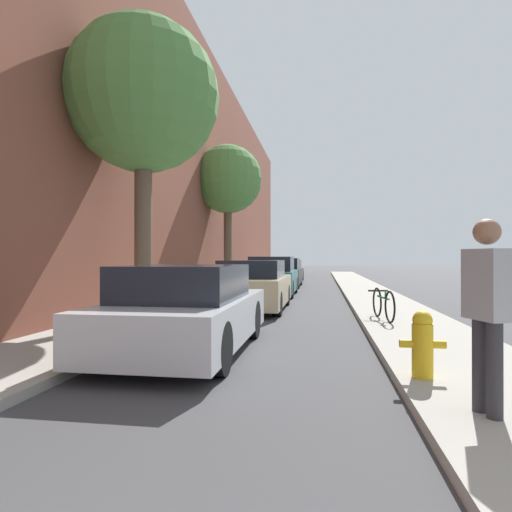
{
  "coord_description": "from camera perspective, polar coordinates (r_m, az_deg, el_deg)",
  "views": [
    {
      "loc": [
        1.08,
        0.57,
        1.45
      ],
      "look_at": [
        -0.41,
        10.18,
        1.49
      ],
      "focal_mm": 29.98,
      "sensor_mm": 36.0,
      "label": 1
    }
  ],
  "objects": [
    {
      "name": "fire_hydrant",
      "position": [
        5.18,
        21.33,
        -10.78
      ],
      "size": [
        0.49,
        0.23,
        0.74
      ],
      "color": "gold",
      "rests_on": "sidewalk_right"
    },
    {
      "name": "parked_car_grey",
      "position": [
        26.3,
        4.33,
        -2.02
      ],
      "size": [
        1.75,
        4.08,
        1.3
      ],
      "color": "black",
      "rests_on": "ground"
    },
    {
      "name": "building_facade_left",
      "position": [
        16.81,
        -10.23,
        13.47
      ],
      "size": [
        0.7,
        52.0,
        10.86
      ],
      "color": "brown",
      "rests_on": "ground"
    },
    {
      "name": "bicycle",
      "position": [
        9.6,
        16.6,
        -6.15
      ],
      "size": [
        0.44,
        1.6,
        0.66
      ],
      "rotation": [
        0.0,
        0.0,
        0.14
      ],
      "color": "black",
      "rests_on": "sidewalk_right"
    },
    {
      "name": "pedestrian",
      "position": [
        4.13,
        28.45,
        -5.49
      ],
      "size": [
        0.33,
        0.44,
        1.66
      ],
      "rotation": [
        0.0,
        0.0,
        -1.23
      ],
      "color": "#2D2D33",
      "rests_on": "sidewalk_right"
    },
    {
      "name": "sidewalk_right",
      "position": [
        15.6,
        15.54,
        -5.33
      ],
      "size": [
        2.0,
        52.0,
        0.12
      ],
      "color": "#9E998E",
      "rests_on": "ground"
    },
    {
      "name": "parked_car_champagne",
      "position": [
        11.9,
        -0.35,
        -4.04
      ],
      "size": [
        1.8,
        4.05,
        1.38
      ],
      "color": "black",
      "rests_on": "ground"
    },
    {
      "name": "sidewalk_left",
      "position": [
        16.0,
        -5.65,
        -5.21
      ],
      "size": [
        2.0,
        52.0,
        0.12
      ],
      "color": "#9E998E",
      "rests_on": "ground"
    },
    {
      "name": "parked_car_teal",
      "position": [
        16.46,
        2.23,
        -2.83
      ],
      "size": [
        1.76,
        3.94,
        1.49
      ],
      "color": "black",
      "rests_on": "ground"
    },
    {
      "name": "parked_car_silver",
      "position": [
        6.69,
        -9.15,
        -7.18
      ],
      "size": [
        1.81,
        4.05,
        1.34
      ],
      "color": "black",
      "rests_on": "ground"
    },
    {
      "name": "street_tree_far",
      "position": [
        19.06,
        -3.79,
        10.05
      ],
      "size": [
        3.0,
        3.0,
        6.28
      ],
      "color": "brown",
      "rests_on": "sidewalk_left"
    },
    {
      "name": "parked_car_black",
      "position": [
        21.49,
        3.49,
        -2.28
      ],
      "size": [
        1.89,
        4.15,
        1.43
      ],
      "color": "black",
      "rests_on": "ground"
    },
    {
      "name": "ground_plane",
      "position": [
        15.54,
        4.81,
        -5.59
      ],
      "size": [
        120.0,
        120.0,
        0.0
      ],
      "primitive_type": "plane",
      "color": "#3D3D3F"
    },
    {
      "name": "street_tree_near",
      "position": [
        10.04,
        -14.8,
        19.71
      ],
      "size": [
        3.25,
        3.25,
        6.42
      ],
      "color": "brown",
      "rests_on": "sidewalk_left"
    }
  ]
}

